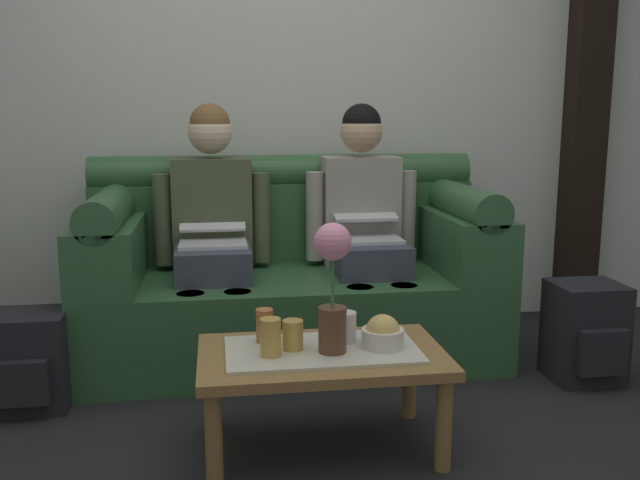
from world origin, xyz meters
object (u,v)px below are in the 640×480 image
Objects in this scene: couch at (290,278)px; backpack_left at (26,362)px; cup_far_center at (345,327)px; snack_bowl at (383,334)px; cup_near_right at (293,335)px; coffee_table at (322,364)px; person_left at (213,223)px; cup_near_left at (265,326)px; backpack_right at (586,333)px; person_right at (364,220)px; flower_vase at (333,279)px; cup_far_left at (271,337)px.

couch reaches higher than backpack_left.
snack_bowl is at bearing -30.93° from cup_far_center.
cup_near_right is at bearing -95.61° from couch.
person_left is at bearing 109.77° from coffee_table.
person_left is at bearing 33.84° from backpack_left.
cup_near_left reaches higher than backpack_right.
backpack_right is (1.26, 0.47, -0.10)m from coffee_table.
person_right is 1.03m from cup_far_center.
cup_far_left is at bearing -178.05° from flower_vase.
backpack_right reaches higher than coffee_table.
backpack_left is at bearing 159.26° from cup_far_center.
cup_near_right is at bearing -164.36° from cup_far_center.
couch is 15.02× the size of cup_far_left.
person_left reaches higher than cup_far_center.
couch is 1.25m from backpack_left.
backpack_left is at bearing 148.97° from cup_far_left.
person_right is 1.11m from cup_near_left.
person_right is 1.12m from flower_vase.
flower_vase is 1.14× the size of backpack_left.
cup_far_center reaches higher than backpack_right.
flower_vase is at bearing -18.89° from cup_near_right.
couch is at bearing 78.41° from cup_near_left.
couch is 1.09m from cup_far_left.
snack_bowl is 1.17m from backpack_right.
person_right reaches higher than cup_far_left.
cup_near_right is (-0.10, 0.01, 0.11)m from coffee_table.
snack_bowl is (-0.16, -1.04, -0.24)m from person_right.
person_left reaches higher than backpack_right.
backpack_left is at bearing 178.70° from backpack_right.
couch is at bearing 179.65° from person_right.
person_right is at bearing 72.34° from flower_vase.
couch is at bearing 24.32° from backpack_left.
cup_far_left reaches higher than backpack_right.
cup_near_left is at bearing -101.59° from couch.
couch reaches higher than snack_bowl.
person_right is at bearing 70.23° from coffee_table.
coffee_table is 0.25m from cup_near_left.
cup_near_left is (-0.40, 0.11, 0.02)m from snack_bowl.
backpack_right is (1.04, 0.48, -0.20)m from snack_bowl.
cup_far_center reaches higher than coffee_table.
person_right reaches higher than couch.
snack_bowl is at bearing -98.55° from person_right.
cup_near_left is 1.51m from backpack_right.
cup_far_left is at bearing -158.88° from cup_far_center.
couch reaches higher than flower_vase.
cup_near_right is at bearing -161.21° from backpack_right.
cup_far_center is at bearing -105.92° from person_right.
backpack_left reaches higher than coffee_table.
coffee_table is at bearing -24.87° from backpack_left.
backpack_left is at bearing 155.55° from cup_near_left.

